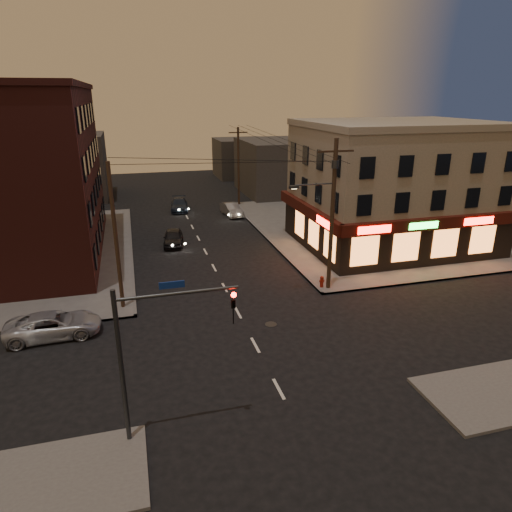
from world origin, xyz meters
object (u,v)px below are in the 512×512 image
object	(u,v)px
suv_cross	(53,325)
sedan_far	(179,205)
sedan_near	(173,238)
fire_hydrant	(322,281)
sedan_mid	(232,209)

from	to	relation	value
suv_cross	sedan_far	xyz separation A→B (m)	(10.02, 27.41, -0.02)
sedan_near	fire_hydrant	world-z (taller)	sedan_near
sedan_mid	sedan_far	bearing A→B (deg)	136.69
suv_cross	fire_hydrant	size ratio (longest dim) A/B	6.21
suv_cross	sedan_near	size ratio (longest dim) A/B	1.23
sedan_near	suv_cross	bearing A→B (deg)	-111.11
sedan_far	fire_hydrant	size ratio (longest dim) A/B	5.75
sedan_mid	sedan_far	xyz separation A→B (m)	(-5.30, 3.94, -0.02)
sedan_near	fire_hydrant	size ratio (longest dim) A/B	5.05
suv_cross	sedan_mid	size ratio (longest dim) A/B	1.19
sedan_mid	fire_hydrant	world-z (taller)	sedan_mid
suv_cross	sedan_near	world-z (taller)	suv_cross
suv_cross	sedan_far	size ratio (longest dim) A/B	1.08
sedan_near	sedan_mid	size ratio (longest dim) A/B	0.97
suv_cross	sedan_far	bearing A→B (deg)	-22.64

